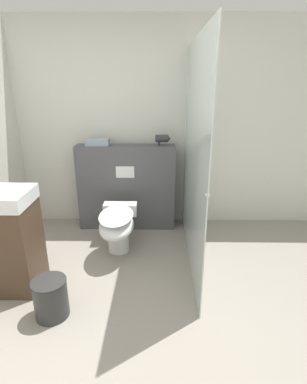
% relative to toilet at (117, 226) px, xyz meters
% --- Properties ---
extents(ground_plane, '(12.00, 12.00, 0.00)m').
position_rel_toilet_xyz_m(ground_plane, '(0.16, -1.12, -0.32)').
color(ground_plane, gray).
extents(wall_back, '(8.00, 0.06, 2.50)m').
position_rel_toilet_xyz_m(wall_back, '(0.16, 0.88, 0.93)').
color(wall_back, silver).
rests_on(wall_back, ground_plane).
extents(partition_panel, '(1.20, 0.24, 1.06)m').
position_rel_toilet_xyz_m(partition_panel, '(0.04, 0.66, 0.21)').
color(partition_panel, '#4C4C51').
rests_on(partition_panel, ground_plane).
extents(shower_glass, '(0.04, 1.83, 2.16)m').
position_rel_toilet_xyz_m(shower_glass, '(0.77, -0.07, 0.76)').
color(shower_glass, silver).
rests_on(shower_glass, ground_plane).
extents(toilet, '(0.38, 0.71, 0.49)m').
position_rel_toilet_xyz_m(toilet, '(0.00, 0.00, 0.00)').
color(toilet, white).
rests_on(toilet, ground_plane).
extents(sink_vanity, '(0.60, 0.43, 1.07)m').
position_rel_toilet_xyz_m(sink_vanity, '(-0.94, -0.59, 0.15)').
color(sink_vanity, '#473323').
rests_on(sink_vanity, ground_plane).
extents(hair_drier, '(0.18, 0.09, 0.13)m').
position_rel_toilet_xyz_m(hair_drier, '(0.49, 0.65, 0.83)').
color(hair_drier, '#2D2D33').
rests_on(hair_drier, partition_panel).
extents(folded_towel, '(0.27, 0.15, 0.08)m').
position_rel_toilet_xyz_m(folded_towel, '(-0.29, 0.66, 0.78)').
color(folded_towel, '#8C9EAD').
rests_on(folded_towel, partition_panel).
extents(waste_bin, '(0.27, 0.27, 0.33)m').
position_rel_toilet_xyz_m(waste_bin, '(-0.41, -0.96, -0.16)').
color(waste_bin, '#2D2D2D').
rests_on(waste_bin, ground_plane).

